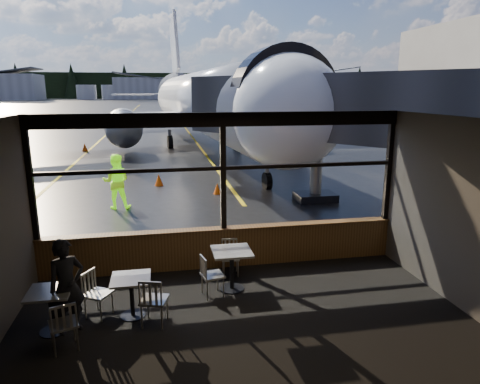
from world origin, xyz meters
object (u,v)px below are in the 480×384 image
object	(u,v)px
passenger	(67,286)
ground_crew	(116,181)
cafe_table_left	(52,312)
cone_nose	(217,189)
chair_near_n	(230,258)
chair_mid_w	(98,294)
chair_mid_s	(154,300)
jet_bridge	(300,138)
cafe_table_near	(232,270)
airliner	(206,61)
cone_wing	(85,147)
cone_extra	(159,180)
chair_near_w	(213,276)
cafe_table_mid	(132,297)
chair_left_s	(63,325)

from	to	relation	value
passenger	ground_crew	distance (m)	7.84
cafe_table_left	cone_nose	size ratio (longest dim) A/B	1.76
chair_near_n	ground_crew	xyz separation A→B (m)	(-2.90, 6.13, 0.53)
chair_mid_w	passenger	bearing A→B (deg)	-14.68
chair_near_n	chair_mid_s	world-z (taller)	chair_mid_s
jet_bridge	cafe_table_near	world-z (taller)	jet_bridge
airliner	cafe_table_near	bearing A→B (deg)	-99.75
cone_nose	chair_mid_w	bearing A→B (deg)	-110.77
chair_near_n	ground_crew	bearing A→B (deg)	-60.28
passenger	ground_crew	size ratio (longest dim) A/B	0.87
cafe_table_left	chair_mid_s	xyz separation A→B (m)	(1.68, -0.07, 0.07)
ground_crew	cone_nose	xyz separation A→B (m)	(3.64, 1.36, -0.72)
jet_bridge	passenger	xyz separation A→B (m)	(-6.55, -7.71, -1.47)
chair_near_n	cone_wing	xyz separation A→B (m)	(-6.26, 21.02, -0.13)
airliner	chair_mid_w	world-z (taller)	airliner
cone_extra	chair_mid_s	bearing A→B (deg)	-90.64
chair_near_w	chair_near_n	world-z (taller)	chair_near_w
chair_near_n	chair_mid_w	bearing A→B (deg)	30.99
chair_near_n	cone_wing	world-z (taller)	chair_near_n
cafe_table_left	chair_near_n	xyz separation A→B (m)	(3.29, 1.70, 0.02)
cafe_table_near	cafe_table_mid	xyz separation A→B (m)	(-1.93, -0.72, -0.05)
chair_near_w	airliner	bearing A→B (deg)	161.62
jet_bridge	cone_extra	size ratio (longest dim) A/B	20.91
cafe_table_left	passenger	world-z (taller)	passenger
cafe_table_left	cone_extra	bearing A→B (deg)	80.82
airliner	cone_wing	distance (m)	9.87
cafe_table_near	cafe_table_left	size ratio (longest dim) A/B	1.12
jet_bridge	cone_nose	world-z (taller)	jet_bridge
chair_near_w	chair_mid_w	distance (m)	2.13
cafe_table_mid	chair_left_s	xyz separation A→B (m)	(-0.98, -0.84, 0.06)
chair_near_w	cone_extra	world-z (taller)	chair_near_w
jet_bridge	chair_mid_w	size ratio (longest dim) A/B	12.24
jet_bridge	cafe_table_mid	distance (m)	9.45
chair_near_w	chair_mid_w	bearing A→B (deg)	-91.50
chair_near_n	passenger	bearing A→B (deg)	33.93
chair_mid_w	jet_bridge	bearing A→B (deg)	170.86
cafe_table_left	ground_crew	distance (m)	7.86
cafe_table_mid	chair_mid_s	bearing A→B (deg)	-41.63
chair_left_s	cone_wing	size ratio (longest dim) A/B	1.62
jet_bridge	cone_extra	distance (m)	6.43
jet_bridge	cone_nose	size ratio (longest dim) A/B	24.29
cafe_table_mid	chair_near_n	world-z (taller)	chair_near_n
cone_extra	jet_bridge	bearing A→B (deg)	-34.45
cafe_table_mid	cone_wing	bearing A→B (deg)	100.72
chair_near_n	passenger	distance (m)	3.49
chair_mid_s	chair_near_n	bearing A→B (deg)	63.80
cafe_table_near	chair_mid_w	xyz separation A→B (m)	(-2.51, -0.60, 0.00)
cafe_table_left	chair_near_w	bearing A→B (deg)	15.81
chair_mid_w	chair_left_s	world-z (taller)	chair_left_s
cafe_table_mid	ground_crew	xyz separation A→B (m)	(-0.89, 7.55, 0.56)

